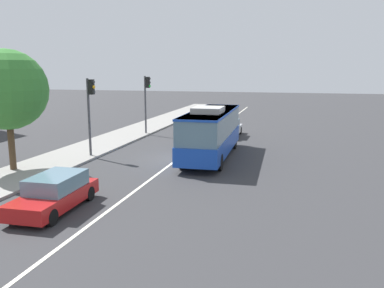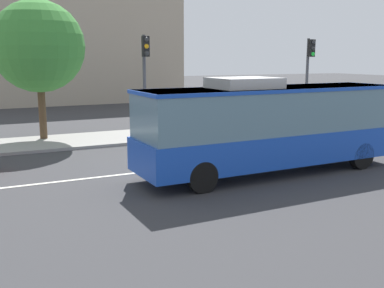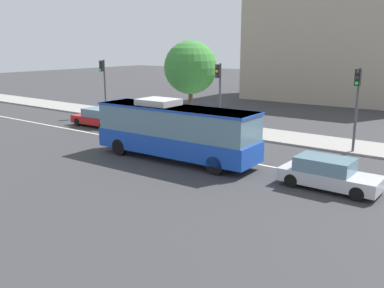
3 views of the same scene
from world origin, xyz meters
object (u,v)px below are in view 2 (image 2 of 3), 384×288
traffic_light_mid_block (145,70)px  street_tree_kerbside_left (38,47)px  transit_bus (271,123)px  traffic_light_far_corner (309,68)px

traffic_light_mid_block → street_tree_kerbside_left: bearing=-117.5°
transit_bus → traffic_light_far_corner: 10.99m
traffic_light_far_corner → street_tree_kerbside_left: size_ratio=0.76×
traffic_light_mid_block → traffic_light_far_corner: same height
traffic_light_mid_block → traffic_light_far_corner: bearing=91.4°
transit_bus → street_tree_kerbside_left: bearing=121.2°
traffic_light_mid_block → street_tree_kerbside_left: (-4.53, 2.56, 1.09)m
transit_bus → traffic_light_far_corner: traffic_light_far_corner is taller
transit_bus → traffic_light_far_corner: bearing=42.2°
traffic_light_mid_block → traffic_light_far_corner: (9.84, -0.12, 0.00)m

